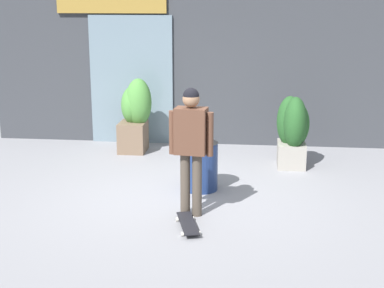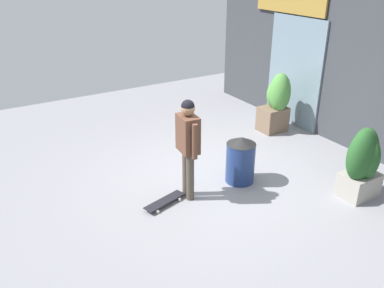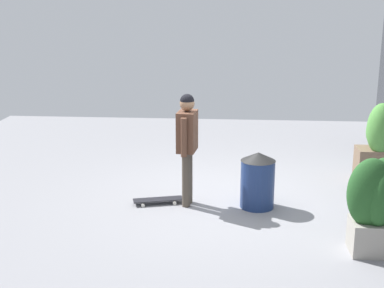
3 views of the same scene
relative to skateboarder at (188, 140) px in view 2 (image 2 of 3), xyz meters
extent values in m
plane|color=gray|center=(-0.21, 0.62, -1.05)|extent=(12.00, 12.00, 0.00)
cube|color=#383A3F|center=(-0.21, 3.98, 0.57)|extent=(8.38, 0.25, 3.25)
cube|color=slate|center=(-1.61, 3.84, 0.20)|extent=(1.63, 0.06, 2.50)
cube|color=olive|center=(-1.96, 3.82, 1.73)|extent=(2.13, 0.05, 0.51)
cylinder|color=#4C4238|center=(0.08, -0.01, -0.63)|extent=(0.13, 0.13, 0.85)
cylinder|color=#4C4238|center=(-0.08, 0.01, -0.63)|extent=(0.13, 0.13, 0.85)
cube|color=brown|center=(0.00, 0.00, 0.10)|extent=(0.44, 0.30, 0.61)
cylinder|color=brown|center=(0.25, -0.03, 0.07)|extent=(0.09, 0.09, 0.57)
cylinder|color=brown|center=(-0.25, 0.03, 0.07)|extent=(0.09, 0.09, 0.57)
sphere|color=#997051|center=(0.00, 0.00, 0.52)|extent=(0.22, 0.22, 0.22)
sphere|color=black|center=(0.00, 0.00, 0.56)|extent=(0.21, 0.21, 0.21)
cube|color=black|center=(0.01, -0.45, -0.99)|extent=(0.38, 0.78, 0.02)
cylinder|color=silver|center=(0.17, -0.66, -1.03)|extent=(0.04, 0.06, 0.05)
cylinder|color=silver|center=(-0.03, -0.72, -1.03)|extent=(0.04, 0.06, 0.05)
cylinder|color=silver|center=(0.04, -0.19, -1.03)|extent=(0.04, 0.06, 0.05)
cylinder|color=silver|center=(-0.16, -0.25, -1.03)|extent=(0.04, 0.06, 0.05)
cube|color=brown|center=(-1.45, 3.14, -0.77)|extent=(0.49, 0.60, 0.56)
ellipsoid|color=#4C8C3D|center=(-1.34, 3.18, -0.12)|extent=(0.48, 0.47, 0.88)
ellipsoid|color=#4C8C3D|center=(-1.47, 3.25, -0.19)|extent=(0.42, 0.57, 0.71)
cube|color=gray|center=(1.45, 2.47, -0.85)|extent=(0.47, 0.62, 0.42)
ellipsoid|color=#235123|center=(1.40, 2.52, -0.27)|extent=(0.43, 0.47, 0.86)
ellipsoid|color=#235123|center=(1.49, 2.35, -0.26)|extent=(0.39, 0.57, 0.88)
ellipsoid|color=#235123|center=(1.50, 2.44, -0.31)|extent=(0.47, 0.38, 0.77)
cylinder|color=navy|center=(0.03, 1.06, -0.69)|extent=(0.51, 0.51, 0.73)
cone|color=black|center=(0.03, 1.06, -0.26)|extent=(0.52, 0.52, 0.13)
camera|label=1|loc=(0.82, -7.21, 1.79)|focal=54.01mm
camera|label=2|loc=(5.01, -2.97, 2.64)|focal=37.77mm
camera|label=3|loc=(7.79, 0.68, 1.99)|focal=50.65mm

